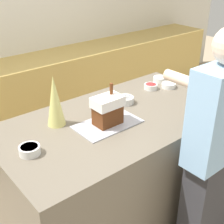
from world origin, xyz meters
TOP-DOWN VIEW (x-y plane):
  - ground_plane at (0.00, 0.00)m, footprint 12.00×12.00m
  - wall_back at (0.00, 2.03)m, footprint 8.00×0.05m
  - back_cabinet_block at (0.00, 1.70)m, footprint 6.00×0.60m
  - kitchen_island at (0.00, 0.00)m, footprint 1.83×0.97m
  - baking_tray at (-0.14, -0.04)m, footprint 0.46×0.27m
  - gingerbread_house at (-0.14, -0.04)m, footprint 0.21×0.14m
  - decorative_tree at (-0.42, 0.19)m, footprint 0.13×0.13m
  - candy_bowl_front_corner at (-0.73, -0.02)m, footprint 0.13×0.13m
  - candy_bowl_behind_tray at (0.70, 0.14)m, footprint 0.13×0.13m
  - candy_bowl_far_left at (0.18, 0.14)m, footprint 0.14×0.14m
  - candy_bowl_near_tray_left at (0.55, 0.21)m, footprint 0.12×0.12m
  - candy_bowl_far_right at (0.75, 0.28)m, footprint 0.12×0.12m
  - person at (0.22, -0.66)m, footprint 0.44×0.55m

SIDE VIEW (x-z plane):
  - ground_plane at x=0.00m, z-range 0.00..0.00m
  - back_cabinet_block at x=0.00m, z-range 0.00..0.91m
  - kitchen_island at x=0.00m, z-range 0.00..0.93m
  - person at x=0.22m, z-range 0.03..1.70m
  - baking_tray at x=-0.14m, z-range 0.93..0.93m
  - candy_bowl_behind_tray at x=0.70m, z-range 0.93..0.97m
  - candy_bowl_far_right at x=0.75m, z-range 0.93..0.97m
  - candy_bowl_near_tray_left at x=0.55m, z-range 0.93..0.97m
  - candy_bowl_front_corner at x=-0.73m, z-range 0.93..0.98m
  - candy_bowl_far_left at x=0.18m, z-range 0.93..0.98m
  - gingerbread_house at x=-0.14m, z-range 0.90..1.18m
  - decorative_tree at x=-0.42m, z-range 0.93..1.29m
  - wall_back at x=0.00m, z-range 0.00..2.60m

